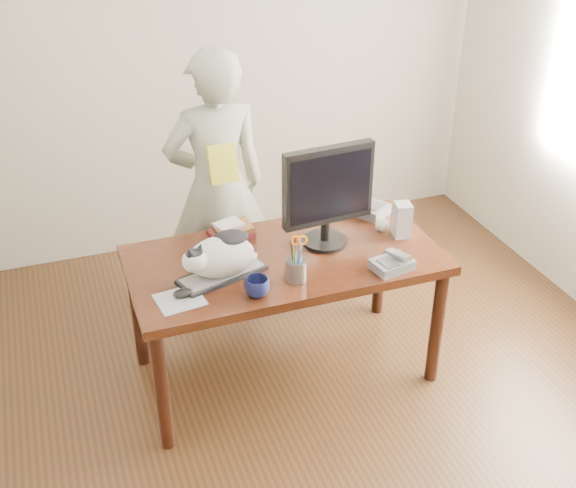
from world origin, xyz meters
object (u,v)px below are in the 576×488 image
(cat, at_px, (219,256))
(monitor, at_px, (328,191))
(phone, at_px, (392,263))
(book_stack, at_px, (232,230))
(baseball, at_px, (382,225))
(person, at_px, (217,187))
(pen_cup, at_px, (296,268))
(coffee_mug, at_px, (257,287))
(mouse, at_px, (183,293))
(keyboard, at_px, (222,275))
(calculator, at_px, (367,208))
(desk, at_px, (280,273))
(speaker, at_px, (402,220))

(cat, bearing_deg, monitor, -5.71)
(phone, bearing_deg, book_stack, 128.32)
(baseball, xyz_separation_m, book_stack, (-0.79, 0.22, -0.00))
(book_stack, distance_m, person, 0.46)
(pen_cup, relative_size, phone, 1.14)
(baseball, bearing_deg, cat, -170.82)
(coffee_mug, bearing_deg, mouse, 162.74)
(baseball, bearing_deg, book_stack, 164.14)
(keyboard, distance_m, cat, 0.11)
(coffee_mug, xyz_separation_m, baseball, (0.83, 0.36, -0.01))
(calculator, bearing_deg, book_stack, 147.14)
(desk, bearing_deg, cat, -155.96)
(mouse, distance_m, person, 1.02)
(monitor, relative_size, calculator, 2.01)
(keyboard, bearing_deg, coffee_mug, -78.82)
(coffee_mug, height_order, speaker, speaker)
(mouse, height_order, phone, phone)
(desk, height_order, cat, cat)
(calculator, bearing_deg, cat, 168.61)
(keyboard, bearing_deg, baseball, -8.24)
(monitor, xyz_separation_m, mouse, (-0.82, -0.23, -0.29))
(cat, relative_size, book_stack, 1.70)
(mouse, bearing_deg, desk, 17.39)
(desk, relative_size, pen_cup, 6.43)
(desk, height_order, calculator, calculator)
(phone, relative_size, baseball, 2.87)
(pen_cup, distance_m, baseball, 0.68)
(mouse, xyz_separation_m, baseball, (1.16, 0.26, 0.02))
(pen_cup, height_order, phone, pen_cup)
(desk, xyz_separation_m, book_stack, (-0.20, 0.21, 0.18))
(mouse, xyz_separation_m, phone, (1.04, -0.11, 0.01))
(desk, height_order, speaker, speaker)
(calculator, bearing_deg, speaker, -110.41)
(pen_cup, distance_m, coffee_mug, 0.23)
(monitor, bearing_deg, desk, 166.75)
(pen_cup, height_order, mouse, pen_cup)
(cat, height_order, book_stack, cat)
(desk, height_order, book_stack, book_stack)
(speaker, bearing_deg, baseball, 144.97)
(keyboard, relative_size, cat, 1.11)
(speaker, bearing_deg, phone, -113.58)
(book_stack, bearing_deg, cat, -122.83)
(phone, height_order, book_stack, phone)
(phone, xyz_separation_m, baseball, (0.12, 0.36, 0.01))
(cat, height_order, person, person)
(monitor, bearing_deg, person, 115.44)
(coffee_mug, bearing_deg, baseball, 23.43)
(phone, height_order, person, person)
(keyboard, relative_size, mouse, 4.53)
(desk, xyz_separation_m, keyboard, (-0.35, -0.16, 0.16))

